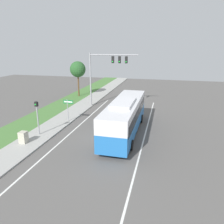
{
  "coord_description": "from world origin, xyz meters",
  "views": [
    {
      "loc": [
        5.23,
        -17.81,
        8.22
      ],
      "look_at": [
        0.04,
        3.04,
        1.76
      ],
      "focal_mm": 35.0,
      "sensor_mm": 36.0,
      "label": 1
    }
  ],
  "objects": [
    {
      "name": "roadside_tree",
      "position": [
        -9.12,
        16.36,
        4.58
      ],
      "size": [
        2.6,
        2.6,
        5.81
      ],
      "color": "brown",
      "rests_on": "grass_verge"
    },
    {
      "name": "ground_plane",
      "position": [
        0.0,
        0.0,
        0.0
      ],
      "size": [
        80.0,
        80.0,
        0.0
      ],
      "primitive_type": "plane",
      "color": "#565451"
    },
    {
      "name": "utility_cabinet",
      "position": [
        -6.53,
        -2.61,
        0.62
      ],
      "size": [
        0.62,
        0.64,
        1.01
      ],
      "color": "#B7B29E",
      "rests_on": "sidewalk"
    },
    {
      "name": "grass_verge",
      "position": [
        -9.4,
        0.0,
        0.05
      ],
      "size": [
        3.6,
        80.0,
        0.1
      ],
      "color": "#477538",
      "rests_on": "ground_plane"
    },
    {
      "name": "lane_divider_far",
      "position": [
        3.6,
        0.0,
        0.0
      ],
      "size": [
        0.14,
        30.0,
        0.01
      ],
      "color": "silver",
      "rests_on": "ground_plane"
    },
    {
      "name": "pedestrian_signal",
      "position": [
        -6.27,
        -0.59,
        2.26
      ],
      "size": [
        0.28,
        0.34,
        3.35
      ],
      "color": "#939399",
      "rests_on": "ground_plane"
    },
    {
      "name": "street_sign",
      "position": [
        -5.21,
        3.78,
        1.81
      ],
      "size": [
        1.16,
        0.08,
        2.61
      ],
      "color": "#939399",
      "rests_on": "ground_plane"
    },
    {
      "name": "sidewalk",
      "position": [
        -6.2,
        0.0,
        0.06
      ],
      "size": [
        2.8,
        80.0,
        0.12
      ],
      "color": "#9E9E99",
      "rests_on": "ground_plane"
    },
    {
      "name": "lane_divider_near",
      "position": [
        -3.6,
        0.0,
        0.0
      ],
      "size": [
        0.14,
        30.0,
        0.01
      ],
      "color": "silver",
      "rests_on": "ground_plane"
    },
    {
      "name": "bus",
      "position": [
        1.6,
        2.03,
        1.9
      ],
      "size": [
        2.67,
        11.51,
        3.44
      ],
      "color": "#236BB7",
      "rests_on": "ground_plane"
    },
    {
      "name": "signal_gantry",
      "position": [
        -2.87,
        11.06,
        5.43
      ],
      "size": [
        6.69,
        0.41,
        7.42
      ],
      "color": "#939399",
      "rests_on": "ground_plane"
    }
  ]
}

